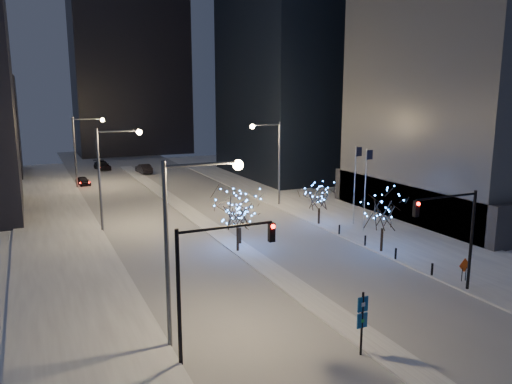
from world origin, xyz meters
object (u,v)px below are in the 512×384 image
holiday_tree_median_far (240,214)px  street_lamp_w_mid (110,165)px  traffic_signal_east (455,226)px  holiday_tree_plaza_far (319,196)px  wayfinding_sign (362,317)px  traffic_signal_west (209,269)px  street_lamp_w_far (82,142)px  street_lamp_w_near (186,227)px  car_mid (144,169)px  car_near (83,181)px  construction_sign (464,267)px  car_far (102,165)px  holiday_tree_plaza_near (383,210)px  holiday_tree_median_near (237,209)px  street_lamp_east (272,152)px

holiday_tree_median_far → street_lamp_w_mid: bearing=134.0°
traffic_signal_east → holiday_tree_plaza_far: bearing=85.3°
wayfinding_sign → holiday_tree_plaza_far: bearing=61.6°
traffic_signal_west → street_lamp_w_far: bearing=90.5°
street_lamp_w_mid → street_lamp_w_far: 25.00m
street_lamp_w_near → holiday_tree_plaza_far: 26.82m
wayfinding_sign → street_lamp_w_mid: bearing=102.9°
traffic_signal_west → traffic_signal_east: bearing=3.3°
street_lamp_w_far → traffic_signal_west: (0.50, -52.00, -1.74)m
holiday_tree_plaza_far → wayfinding_sign: (-11.80, -23.12, -0.91)m
street_lamp_w_far → car_mid: bearing=41.2°
car_mid → wayfinding_sign: bearing=83.2°
street_lamp_w_near → car_near: (-0.05, 51.92, -5.87)m
car_mid → construction_sign: (9.89, -58.96, 0.36)m
traffic_signal_west → car_far: bearing=86.5°
street_lamp_w_near → holiday_tree_median_far: size_ratio=2.32×
holiday_tree_median_far → holiday_tree_plaza_near: size_ratio=0.78×
car_near → street_lamp_w_mid: bearing=-99.1°
street_lamp_w_far → holiday_tree_median_near: size_ratio=1.81×
street_lamp_w_mid → traffic_signal_east: (17.88, -26.00, -1.74)m
street_lamp_w_far → holiday_tree_plaza_far: (19.44, -31.85, -3.48)m
street_lamp_east → traffic_signal_west: street_lamp_east is taller
wayfinding_sign → holiday_tree_plaza_near: bearing=46.7°
street_lamp_east → construction_sign: bearing=-87.3°
traffic_signal_east → holiday_tree_plaza_near: traffic_signal_east is taller
car_near → holiday_tree_plaza_near: bearing=-75.2°
street_lamp_east → traffic_signal_east: (-1.14, -29.00, -1.69)m
car_near → wayfinding_sign: (7.69, -56.89, 1.48)m
holiday_tree_plaza_far → car_mid: bearing=102.4°
street_lamp_w_mid → holiday_tree_plaza_near: bearing=-40.9°
street_lamp_w_near → construction_sign: 21.02m
street_lamp_w_mid → holiday_tree_plaza_far: size_ratio=2.26×
street_lamp_east → construction_sign: street_lamp_east is taller
traffic_signal_west → holiday_tree_median_far: size_ratio=1.63×
street_lamp_east → car_far: (-14.33, 38.53, -5.69)m
car_mid → car_far: (-5.74, 7.39, -0.05)m
street_lamp_w_far → holiday_tree_plaza_near: (19.44, -41.83, -2.75)m
car_far → holiday_tree_plaza_near: (14.74, -58.36, 2.99)m
car_mid → wayfinding_sign: 64.18m
street_lamp_w_near → traffic_signal_west: 2.70m
street_lamp_w_near → holiday_tree_median_near: (8.44, 13.37, -2.74)m
wayfinding_sign → construction_sign: wayfinding_sign is taller
car_near → holiday_tree_plaza_near: (19.49, -43.75, 3.11)m
construction_sign → street_lamp_w_far: bearing=112.4°
street_lamp_east → holiday_tree_plaza_far: street_lamp_east is taller
holiday_tree_median_far → holiday_tree_plaza_near: bearing=-35.2°
traffic_signal_west → car_mid: traffic_signal_west is taller
street_lamp_w_far → traffic_signal_west: size_ratio=1.43×
holiday_tree_plaza_near → traffic_signal_east: bearing=-99.7°
holiday_tree_median_far → construction_sign: size_ratio=2.55×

